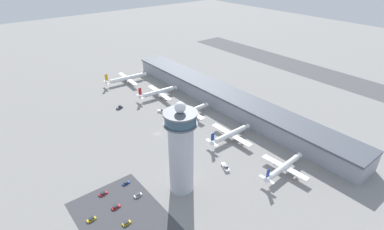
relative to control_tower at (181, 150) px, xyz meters
The scene contains 19 objects.
ground_plane 66.85m from the control_tower, 160.23° to the left, with size 1000.00×1000.00×0.00m, color gray.
terminal_building 109.32m from the control_tower, 122.48° to the left, with size 240.02×25.00×14.14m.
runway_strip 236.56m from the control_tower, 104.23° to the left, with size 360.03×44.00×0.01m, color #515154.
control_tower is the anchor object (origin of this frame).
parking_lot_surface 45.02m from the control_tower, 85.76° to the right, with size 64.00×40.00×0.01m, color #424247.
airplane_gate_alpha 169.25m from the control_tower, 162.59° to the left, with size 39.99×44.30×13.36m.
airplane_gate_bravo 126.41m from the control_tower, 152.95° to the left, with size 37.87×38.90×13.16m.
airplane_gate_charlie 86.91m from the control_tower, 138.90° to the left, with size 30.88×40.01×12.23m.
airplane_gate_delta 64.20m from the control_tower, 108.03° to the left, with size 36.18×36.85×12.21m.
airplane_gate_echo 66.27m from the control_tower, 63.88° to the left, with size 30.93×36.45×11.76m.
service_truck_catering 97.71m from the control_tower, 153.55° to the left, with size 5.61×5.74×2.74m.
service_truck_fuel 40.66m from the control_tower, 85.10° to the left, with size 8.73×5.40×2.81m.
service_truck_baggage 116.07m from the control_tower, behind, with size 3.82×5.98×2.50m.
car_silver_sedan 45.31m from the control_tower, 105.32° to the right, with size 1.99×4.76×1.44m.
car_yellow_taxi 41.73m from the control_tower, 135.25° to the right, with size 1.77×4.31×1.36m.
car_grey_coupe 44.85m from the control_tower, 84.94° to the right, with size 1.85×4.30×1.43m.
car_green_van 50.75m from the control_tower, 122.28° to the right, with size 1.96×4.82×1.38m.
car_navy_sedan 35.75m from the control_tower, 114.17° to the right, with size 1.81×4.53×1.53m.
car_blue_compact 56.38m from the control_tower, 101.39° to the right, with size 1.86×4.64×1.35m.
Camera 1 is at (162.09, -96.86, 118.02)m, focal length 28.00 mm.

